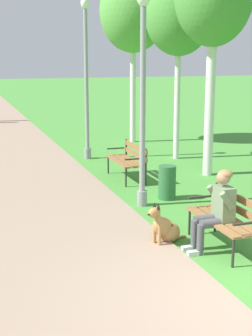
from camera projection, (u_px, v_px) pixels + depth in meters
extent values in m
cube|color=olive|center=(211.00, 221.00, 7.50)|extent=(0.14, 1.50, 0.04)
cube|color=olive|center=(222.00, 220.00, 7.56)|extent=(0.14, 1.50, 0.04)
cube|color=olive|center=(232.00, 219.00, 7.61)|extent=(0.14, 1.50, 0.04)
cube|color=olive|center=(238.00, 210.00, 7.61)|extent=(0.04, 1.50, 0.11)
cube|color=olive|center=(239.00, 198.00, 7.57)|extent=(0.04, 1.50, 0.11)
cylinder|color=#2D2B28|center=(189.00, 222.00, 8.18)|extent=(0.04, 0.04, 0.45)
cylinder|color=#2D2B28|center=(216.00, 207.00, 8.29)|extent=(0.04, 0.04, 0.85)
cube|color=#2D2B28|center=(201.00, 197.00, 8.15)|extent=(0.45, 0.04, 0.03)
cylinder|color=#2D2B28|center=(233.00, 252.00, 6.91)|extent=(0.04, 0.04, 0.45)
cube|color=#2D2B28|center=(247.00, 223.00, 6.88)|extent=(0.45, 0.04, 0.03)
cube|color=olive|center=(118.00, 161.00, 11.76)|extent=(0.14, 1.50, 0.04)
cube|color=olive|center=(125.00, 161.00, 11.81)|extent=(0.14, 1.50, 0.04)
cube|color=olive|center=(131.00, 160.00, 11.87)|extent=(0.14, 1.50, 0.04)
cube|color=olive|center=(136.00, 154.00, 11.87)|extent=(0.04, 1.50, 0.11)
cube|color=olive|center=(136.00, 147.00, 11.83)|extent=(0.04, 1.50, 0.11)
cylinder|color=#2D2B28|center=(108.00, 165.00, 12.43)|extent=(0.04, 0.04, 0.45)
cylinder|color=#2D2B28|center=(126.00, 156.00, 12.54)|extent=(0.04, 0.04, 0.85)
cube|color=#2D2B28|center=(116.00, 148.00, 12.41)|extent=(0.45, 0.04, 0.03)
cylinder|color=#2D2B28|center=(126.00, 177.00, 11.16)|extent=(0.04, 0.04, 0.45)
cylinder|color=#2D2B28|center=(146.00, 167.00, 11.27)|extent=(0.04, 0.04, 0.85)
cube|color=#2D2B28|center=(134.00, 159.00, 11.13)|extent=(0.45, 0.04, 0.03)
cylinder|color=#4C4C51|center=(207.00, 219.00, 7.55)|extent=(0.42, 0.14, 0.14)
cylinder|color=#4C4C51|center=(194.00, 235.00, 7.54)|extent=(0.11, 0.11, 0.47)
cube|color=silver|center=(189.00, 248.00, 7.56)|extent=(0.24, 0.09, 0.07)
cylinder|color=#4C4C51|center=(214.00, 223.00, 7.37)|extent=(0.42, 0.14, 0.14)
cylinder|color=#4C4C51|center=(200.00, 240.00, 7.35)|extent=(0.11, 0.11, 0.47)
cube|color=silver|center=(195.00, 253.00, 7.37)|extent=(0.24, 0.09, 0.07)
cube|color=#6B7F5B|center=(223.00, 203.00, 7.47)|extent=(0.22, 0.36, 0.52)
cylinder|color=#6B7F5B|center=(214.00, 194.00, 7.61)|extent=(0.25, 0.09, 0.30)
cylinder|color=#6B7F5B|center=(227.00, 201.00, 7.24)|extent=(0.25, 0.09, 0.30)
sphere|color=#A37556|center=(223.00, 178.00, 7.37)|extent=(0.21, 0.21, 0.21)
ellipsoid|color=olive|center=(225.00, 174.00, 7.37)|extent=(0.22, 0.23, 0.14)
ellipsoid|color=#B27F47|center=(170.00, 232.00, 7.87)|extent=(0.43, 0.39, 0.32)
ellipsoid|color=#B27F47|center=(163.00, 227.00, 7.75)|extent=(0.54, 0.38, 0.48)
ellipsoid|color=black|center=(165.00, 224.00, 7.77)|extent=(0.40, 0.30, 0.27)
cylinder|color=#B27F47|center=(154.00, 233.00, 7.74)|extent=(0.06, 0.06, 0.38)
cylinder|color=#B27F47|center=(160.00, 236.00, 7.65)|extent=(0.06, 0.06, 0.38)
cylinder|color=#B27F47|center=(158.00, 220.00, 7.65)|extent=(0.16, 0.19, 0.19)
ellipsoid|color=#B27F47|center=(154.00, 213.00, 7.57)|extent=(0.25, 0.21, 0.16)
cone|color=black|center=(149.00, 214.00, 7.51)|extent=(0.12, 0.12, 0.09)
cone|color=black|center=(154.00, 205.00, 7.61)|extent=(0.06, 0.06, 0.09)
cone|color=black|center=(158.00, 206.00, 7.54)|extent=(0.06, 0.06, 0.09)
cylinder|color=#B27F47|center=(179.00, 238.00, 8.02)|extent=(0.28, 0.14, 0.04)
cylinder|color=gray|center=(142.00, 198.00, 9.79)|extent=(0.20, 0.20, 0.30)
cylinder|color=gray|center=(143.00, 110.00, 9.41)|extent=(0.11, 0.11, 3.80)
cylinder|color=gray|center=(88.00, 153.00, 14.26)|extent=(0.20, 0.20, 0.30)
cylinder|color=gray|center=(86.00, 86.00, 13.83)|extent=(0.11, 0.11, 4.16)
ellipsoid|color=silver|center=(85.00, 3.00, 13.34)|extent=(0.24, 0.24, 0.32)
cylinder|color=silver|center=(210.00, 103.00, 11.95)|extent=(0.23, 0.23, 3.58)
cylinder|color=silver|center=(177.00, 100.00, 13.94)|extent=(0.16, 0.16, 3.35)
ellipsoid|color=#4C933D|center=(179.00, 12.00, 13.41)|extent=(1.87, 2.04, 2.35)
cylinder|color=silver|center=(133.00, 90.00, 16.66)|extent=(0.19, 0.19, 3.51)
ellipsoid|color=#569E42|center=(133.00, 11.00, 16.10)|extent=(2.17, 2.39, 2.67)
cylinder|color=#2D6638|center=(167.00, 182.00, 10.21)|extent=(0.36, 0.36, 0.70)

